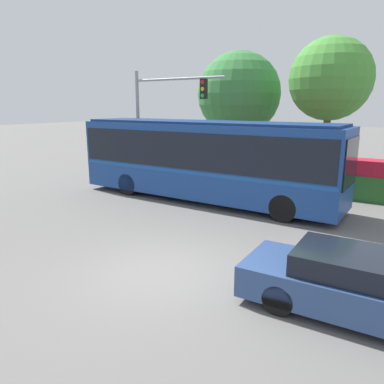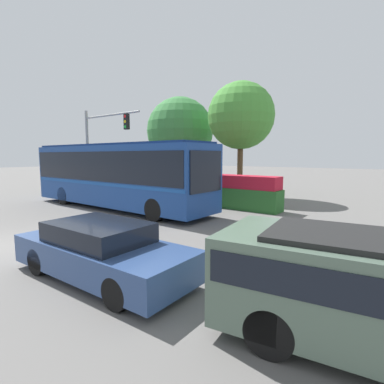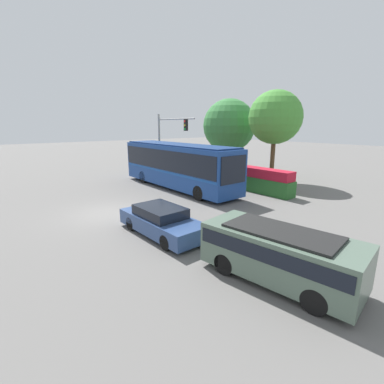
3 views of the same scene
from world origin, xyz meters
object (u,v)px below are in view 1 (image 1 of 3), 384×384
Objects in this scene: sedan_foreground at (360,286)px; street_tree_left at (239,94)px; traffic_light_pole at (158,110)px; street_tree_centre at (331,79)px; city_bus at (204,156)px.

street_tree_left is at bearing 122.21° from sedan_foreground.
traffic_light_pole reaches higher than sedan_foreground.
street_tree_left is at bearing 77.68° from traffic_light_pole.
street_tree_left is at bearing 175.15° from street_tree_centre.
traffic_light_pole is 9.33m from street_tree_centre.
city_bus is 4.50m from traffic_light_pole.
sedan_foreground is 17.68m from street_tree_left.
city_bus is 1.55× the size of street_tree_centre.
street_tree_centre is at bearing -4.85° from street_tree_left.
street_tree_centre is at bearing 104.53° from sedan_foreground.
street_tree_centre is (3.24, 7.68, 3.45)m from city_bus.
city_bus is 9.02m from street_tree_centre.
street_tree_centre is at bearing 40.66° from traffic_light_pole.
street_tree_left reaches higher than sedan_foreground.
traffic_light_pole is 0.76× the size of street_tree_centre.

